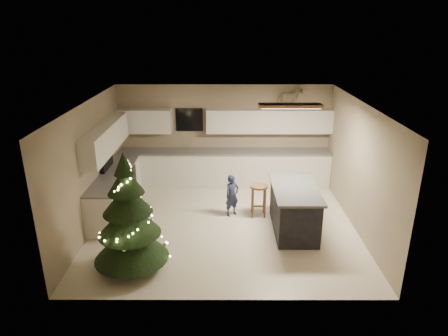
{
  "coord_description": "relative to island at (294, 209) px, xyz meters",
  "views": [
    {
      "loc": [
        0.01,
        -7.64,
        4.11
      ],
      "look_at": [
        0.0,
        0.35,
        1.15
      ],
      "focal_mm": 32.0,
      "sensor_mm": 36.0,
      "label": 1
    }
  ],
  "objects": [
    {
      "name": "island",
      "position": [
        0.0,
        0.0,
        0.0
      ],
      "size": [
        0.9,
        1.7,
        0.95
      ],
      "color": "black",
      "rests_on": "ground_plane"
    },
    {
      "name": "rocking_horse",
      "position": [
        0.22,
        2.58,
        1.8
      ],
      "size": [
        0.68,
        0.46,
        0.55
      ],
      "rotation": [
        0.0,
        0.0,
        1.89
      ],
      "color": "brown",
      "rests_on": "cabinetry"
    },
    {
      "name": "room_shell",
      "position": [
        -1.41,
        0.25,
        1.27
      ],
      "size": [
        5.52,
        5.02,
        2.61
      ],
      "color": "tan",
      "rests_on": "ground_plane"
    },
    {
      "name": "bar_stool",
      "position": [
        -0.67,
        0.65,
        0.07
      ],
      "size": [
        0.38,
        0.38,
        0.72
      ],
      "rotation": [
        0.0,
        0.0,
        -0.15
      ],
      "color": "brown",
      "rests_on": "ground_plane"
    },
    {
      "name": "cabinetry",
      "position": [
        -2.35,
        1.9,
        0.28
      ],
      "size": [
        5.5,
        3.2,
        2.0
      ],
      "color": "silver",
      "rests_on": "ground_plane"
    },
    {
      "name": "toddler",
      "position": [
        -1.26,
        0.67,
        -0.01
      ],
      "size": [
        0.41,
        0.38,
        0.95
      ],
      "primitive_type": "imported",
      "rotation": [
        0.0,
        0.0,
        0.6
      ],
      "color": "#16253E",
      "rests_on": "ground_plane"
    },
    {
      "name": "ground_plane",
      "position": [
        -1.44,
        0.25,
        -0.48
      ],
      "size": [
        5.5,
        5.5,
        0.0
      ],
      "primitive_type": "plane",
      "color": "beige"
    },
    {
      "name": "christmas_tree",
      "position": [
        -3.05,
        -1.35,
        0.4
      ],
      "size": [
        1.34,
        1.29,
        2.14
      ],
      "rotation": [
        0.0,
        0.0,
        -0.38
      ],
      "color": "#3F2816",
      "rests_on": "ground_plane"
    }
  ]
}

